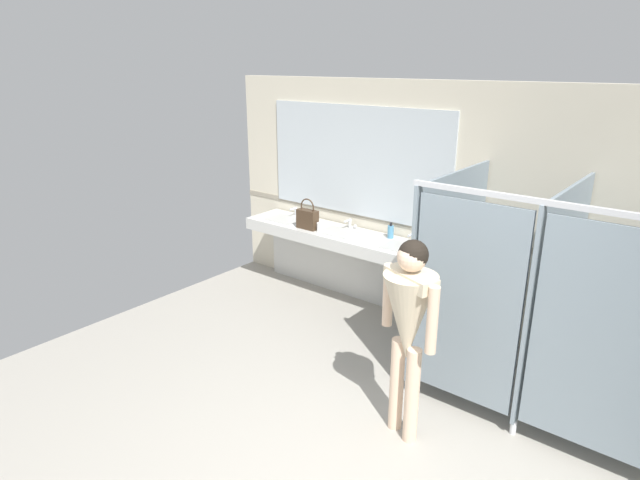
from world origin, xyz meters
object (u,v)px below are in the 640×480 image
handbag (307,218)px  soap_dispenser (391,232)px  paper_cup (320,227)px  person_standing (409,317)px

handbag → soap_dispenser: handbag is taller
soap_dispenser → paper_cup: soap_dispenser is taller
handbag → soap_dispenser: bearing=18.2°
person_standing → paper_cup: bearing=143.7°
soap_dispenser → handbag: bearing=-161.8°
handbag → soap_dispenser: size_ratio=2.06×
person_standing → handbag: (-2.22, 1.49, 0.01)m
soap_dispenser → paper_cup: (-0.77, -0.31, -0.02)m
handbag → soap_dispenser: 1.01m
person_standing → paper_cup: size_ratio=15.04×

